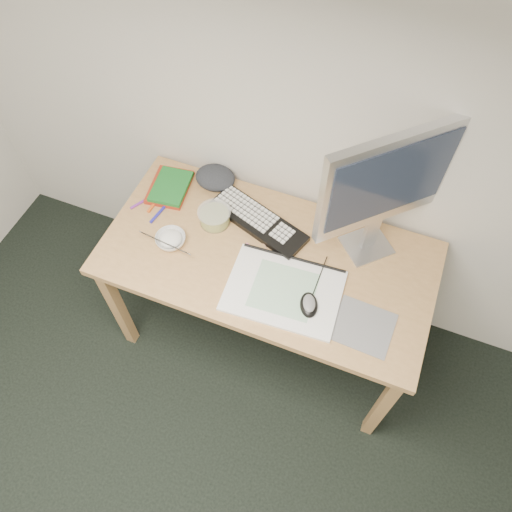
{
  "coord_description": "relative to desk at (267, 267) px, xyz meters",
  "views": [
    {
      "loc": [
        0.29,
        0.35,
        2.51
      ],
      "look_at": [
        -0.11,
        1.37,
        0.83
      ],
      "focal_mm": 35.0,
      "sensor_mm": 36.0,
      "label": 1
    }
  ],
  "objects": [
    {
      "name": "desk",
      "position": [
        0.0,
        0.0,
        0.0
      ],
      "size": [
        1.4,
        0.7,
        0.75
      ],
      "color": "tan",
      "rests_on": "ground"
    },
    {
      "name": "mousepad",
      "position": [
        0.46,
        -0.17,
        0.08
      ],
      "size": [
        0.23,
        0.21,
        0.0
      ],
      "primitive_type": "cube",
      "rotation": [
        0.0,
        0.0,
        -0.04
      ],
      "color": "slate",
      "rests_on": "desk"
    },
    {
      "name": "sketchpad",
      "position": [
        0.12,
        -0.13,
        0.09
      ],
      "size": [
        0.48,
        0.35,
        0.01
      ],
      "primitive_type": "cube",
      "rotation": [
        0.0,
        0.0,
        0.06
      ],
      "color": "white",
      "rests_on": "desk"
    },
    {
      "name": "keyboard",
      "position": [
        -0.1,
        0.15,
        0.1
      ],
      "size": [
        0.48,
        0.29,
        0.03
      ],
      "primitive_type": "cube",
      "rotation": [
        0.0,
        0.0,
        -0.33
      ],
      "color": "black",
      "rests_on": "desk"
    },
    {
      "name": "monitor",
      "position": [
        0.37,
        0.21,
        0.48
      ],
      "size": [
        0.41,
        0.41,
        0.63
      ],
      "rotation": [
        0.0,
        0.0,
        0.78
      ],
      "color": "silver",
      "rests_on": "desk"
    },
    {
      "name": "mouse",
      "position": [
        0.24,
        -0.16,
        0.11
      ],
      "size": [
        0.11,
        0.13,
        0.04
      ],
      "primitive_type": "ellipsoid",
      "rotation": [
        0.0,
        0.0,
        0.36
      ],
      "color": "black",
      "rests_on": "sketchpad"
    },
    {
      "name": "rice_bowl",
      "position": [
        -0.41,
        -0.08,
        0.1
      ],
      "size": [
        0.13,
        0.13,
        0.04
      ],
      "primitive_type": "imported",
      "rotation": [
        0.0,
        0.0,
        0.01
      ],
      "color": "silver",
      "rests_on": "desk"
    },
    {
      "name": "chopsticks",
      "position": [
        -0.41,
        -0.12,
        0.13
      ],
      "size": [
        0.25,
        0.05,
        0.02
      ],
      "primitive_type": "cylinder",
      "rotation": [
        0.0,
        1.57,
        -0.11
      ],
      "color": "#BBBBBD",
      "rests_on": "rice_bowl"
    },
    {
      "name": "fruit_tub",
      "position": [
        -0.28,
        0.09,
        0.12
      ],
      "size": [
        0.15,
        0.15,
        0.07
      ],
      "primitive_type": "cylinder",
      "rotation": [
        0.0,
        0.0,
        -0.04
      ],
      "color": "#E7CE51",
      "rests_on": "desk"
    },
    {
      "name": "book_red",
      "position": [
        -0.55,
        0.18,
        0.09
      ],
      "size": [
        0.2,
        0.25,
        0.02
      ],
      "primitive_type": "cube",
      "rotation": [
        0.0,
        0.0,
        0.14
      ],
      "color": "#9D2C16",
      "rests_on": "desk"
    },
    {
      "name": "book_green",
      "position": [
        -0.54,
        0.17,
        0.11
      ],
      "size": [
        0.18,
        0.22,
        0.02
      ],
      "primitive_type": "cube",
      "rotation": [
        0.0,
        0.0,
        0.12
      ],
      "color": "#1A6925",
      "rests_on": "book_red"
    },
    {
      "name": "cloth_lump",
      "position": [
        -0.37,
        0.3,
        0.11
      ],
      "size": [
        0.17,
        0.15,
        0.07
      ],
      "primitive_type": "ellipsoid",
      "rotation": [
        0.0,
        0.0,
        -0.13
      ],
      "color": "#2A2B32",
      "rests_on": "desk"
    },
    {
      "name": "pencil_pink",
      "position": [
        -0.03,
        0.0,
        0.09
      ],
      "size": [
        0.16,
        0.06,
        0.01
      ],
      "primitive_type": "cylinder",
      "rotation": [
        0.0,
        1.57,
        -0.33
      ],
      "color": "#CF6798",
      "rests_on": "desk"
    },
    {
      "name": "pencil_tan",
      "position": [
        -0.0,
        0.02,
        0.09
      ],
      "size": [
        0.13,
        0.13,
        0.01
      ],
      "primitive_type": "cylinder",
      "rotation": [
        0.0,
        1.57,
        -0.77
      ],
      "color": "tan",
      "rests_on": "desk"
    },
    {
      "name": "pencil_black",
      "position": [
        0.09,
        0.04,
        0.09
      ],
      "size": [
        0.17,
        0.05,
        0.01
      ],
      "primitive_type": "cylinder",
      "rotation": [
        0.0,
        1.57,
        -0.26
      ],
      "color": "black",
      "rests_on": "desk"
    },
    {
      "name": "marker_blue",
      "position": [
        -0.53,
        0.04,
        0.09
      ],
      "size": [
        0.04,
        0.14,
        0.01
      ],
      "primitive_type": "cylinder",
      "rotation": [
        0.0,
        1.57,
        1.4
      ],
      "color": "#2320B2",
      "rests_on": "desk"
    },
    {
      "name": "marker_orange",
      "position": [
        -0.57,
        0.09,
        0.09
      ],
      "size": [
        0.03,
        0.14,
        0.01
      ],
      "primitive_type": "cylinder",
      "rotation": [
        0.0,
        1.57,
        1.49
      ],
      "color": "#E35A1A",
      "rests_on": "desk"
    },
    {
      "name": "marker_purple",
      "position": [
        -0.63,
        0.07,
        0.09
      ],
      "size": [
        0.08,
        0.12,
        0.01
      ],
      "primitive_type": "cylinder",
      "rotation": [
        0.0,
        1.57,
        1.06
      ],
      "color": "#762A9A",
      "rests_on": "desk"
    }
  ]
}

